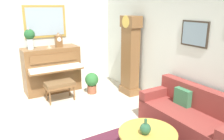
{
  "coord_description": "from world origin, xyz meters",
  "views": [
    {
      "loc": [
        3.62,
        -1.19,
        2.27
      ],
      "look_at": [
        -0.26,
        1.14,
        0.97
      ],
      "focal_mm": 36.42,
      "sensor_mm": 36.0,
      "label": 1
    }
  ],
  "objects_px": {
    "piano_bench": "(60,85)",
    "green_jug": "(145,129)",
    "coffee_table": "(148,134)",
    "mantel_clock": "(59,40)",
    "flower_vase": "(30,37)",
    "teacup": "(49,47)",
    "potted_plant": "(92,82)",
    "grandfather_clock": "(130,58)",
    "piano": "(52,69)",
    "couch": "(191,117)"
  },
  "relations": [
    {
      "from": "couch",
      "to": "teacup",
      "type": "distance_m",
      "value": 3.78
    },
    {
      "from": "green_jug",
      "to": "potted_plant",
      "type": "xyz_separation_m",
      "value": [
        -2.86,
        0.52,
        -0.21
      ]
    },
    {
      "from": "piano",
      "to": "piano_bench",
      "type": "bearing_deg",
      "value": -3.62
    },
    {
      "from": "piano_bench",
      "to": "teacup",
      "type": "distance_m",
      "value": 1.06
    },
    {
      "from": "flower_vase",
      "to": "green_jug",
      "type": "xyz_separation_m",
      "value": [
        3.57,
        0.8,
        -0.99
      ]
    },
    {
      "from": "piano",
      "to": "mantel_clock",
      "type": "height_order",
      "value": "mantel_clock"
    },
    {
      "from": "potted_plant",
      "to": "flower_vase",
      "type": "bearing_deg",
      "value": -117.94
    },
    {
      "from": "piano_bench",
      "to": "teacup",
      "type": "relative_size",
      "value": 6.03
    },
    {
      "from": "mantel_clock",
      "to": "green_jug",
      "type": "distance_m",
      "value": 3.67
    },
    {
      "from": "piano_bench",
      "to": "mantel_clock",
      "type": "bearing_deg",
      "value": 159.34
    },
    {
      "from": "piano_bench",
      "to": "couch",
      "type": "bearing_deg",
      "value": 30.4
    },
    {
      "from": "couch",
      "to": "teacup",
      "type": "relative_size",
      "value": 16.38
    },
    {
      "from": "green_jug",
      "to": "teacup",
      "type": "bearing_deg",
      "value": -174.17
    },
    {
      "from": "piano",
      "to": "grandfather_clock",
      "type": "xyz_separation_m",
      "value": [
        1.22,
        1.69,
        0.36
      ]
    },
    {
      "from": "grandfather_clock",
      "to": "couch",
      "type": "bearing_deg",
      "value": -4.69
    },
    {
      "from": "piano",
      "to": "green_jug",
      "type": "height_order",
      "value": "piano"
    },
    {
      "from": "coffee_table",
      "to": "flower_vase",
      "type": "relative_size",
      "value": 1.52
    },
    {
      "from": "coffee_table",
      "to": "potted_plant",
      "type": "bearing_deg",
      "value": 170.92
    },
    {
      "from": "coffee_table",
      "to": "teacup",
      "type": "relative_size",
      "value": 7.59
    },
    {
      "from": "teacup",
      "to": "green_jug",
      "type": "bearing_deg",
      "value": 5.83
    },
    {
      "from": "piano",
      "to": "green_jug",
      "type": "bearing_deg",
      "value": 4.96
    },
    {
      "from": "piano_bench",
      "to": "grandfather_clock",
      "type": "height_order",
      "value": "grandfather_clock"
    },
    {
      "from": "grandfather_clock",
      "to": "piano",
      "type": "bearing_deg",
      "value": -125.95
    },
    {
      "from": "coffee_table",
      "to": "mantel_clock",
      "type": "bearing_deg",
      "value": -177.62
    },
    {
      "from": "couch",
      "to": "green_jug",
      "type": "bearing_deg",
      "value": -81.84
    },
    {
      "from": "piano_bench",
      "to": "flower_vase",
      "type": "height_order",
      "value": "flower_vase"
    },
    {
      "from": "piano_bench",
      "to": "flower_vase",
      "type": "bearing_deg",
      "value": -149.06
    },
    {
      "from": "couch",
      "to": "coffee_table",
      "type": "height_order",
      "value": "couch"
    },
    {
      "from": "piano_bench",
      "to": "coffee_table",
      "type": "xyz_separation_m",
      "value": [
        2.8,
        0.43,
        0.0
      ]
    },
    {
      "from": "teacup",
      "to": "couch",
      "type": "bearing_deg",
      "value": 25.11
    },
    {
      "from": "coffee_table",
      "to": "flower_vase",
      "type": "bearing_deg",
      "value": -166.21
    },
    {
      "from": "piano_bench",
      "to": "grandfather_clock",
      "type": "xyz_separation_m",
      "value": [
        0.48,
        1.73,
        0.56
      ]
    },
    {
      "from": "grandfather_clock",
      "to": "flower_vase",
      "type": "relative_size",
      "value": 3.5
    },
    {
      "from": "mantel_clock",
      "to": "flower_vase",
      "type": "distance_m",
      "value": 0.74
    },
    {
      "from": "grandfather_clock",
      "to": "couch",
      "type": "distance_m",
      "value": 2.27
    },
    {
      "from": "grandfather_clock",
      "to": "green_jug",
      "type": "bearing_deg",
      "value": -30.46
    },
    {
      "from": "piano_bench",
      "to": "coffee_table",
      "type": "height_order",
      "value": "piano_bench"
    },
    {
      "from": "piano_bench",
      "to": "green_jug",
      "type": "height_order",
      "value": "green_jug"
    },
    {
      "from": "couch",
      "to": "potted_plant",
      "type": "height_order",
      "value": "couch"
    },
    {
      "from": "teacup",
      "to": "potted_plant",
      "type": "xyz_separation_m",
      "value": [
        0.63,
        0.88,
        -0.91
      ]
    },
    {
      "from": "flower_vase",
      "to": "couch",
      "type": "bearing_deg",
      "value": 30.52
    },
    {
      "from": "teacup",
      "to": "coffee_table",
      "type": "bearing_deg",
      "value": 7.0
    },
    {
      "from": "piano_bench",
      "to": "flower_vase",
      "type": "distance_m",
      "value": 1.41
    },
    {
      "from": "piano",
      "to": "potted_plant",
      "type": "relative_size",
      "value": 2.57
    },
    {
      "from": "piano",
      "to": "mantel_clock",
      "type": "xyz_separation_m",
      "value": [
        0.0,
        0.23,
        0.77
      ]
    },
    {
      "from": "piano_bench",
      "to": "green_jug",
      "type": "xyz_separation_m",
      "value": [
        2.83,
        0.36,
        0.12
      ]
    },
    {
      "from": "grandfather_clock",
      "to": "couch",
      "type": "xyz_separation_m",
      "value": [
        2.17,
        -0.18,
        -0.65
      ]
    },
    {
      "from": "flower_vase",
      "to": "potted_plant",
      "type": "relative_size",
      "value": 1.04
    },
    {
      "from": "piano",
      "to": "coffee_table",
      "type": "distance_m",
      "value": 3.57
    },
    {
      "from": "flower_vase",
      "to": "grandfather_clock",
      "type": "bearing_deg",
      "value": 60.7
    }
  ]
}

